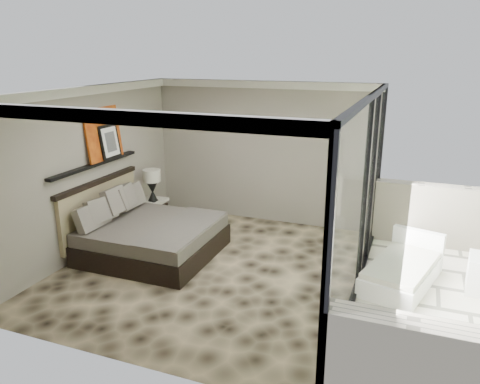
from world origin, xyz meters
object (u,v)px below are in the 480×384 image
(table_lamp, at_px, (152,181))
(nightstand, at_px, (154,213))
(bed, at_px, (147,235))
(lounger, at_px, (403,270))

(table_lamp, bearing_deg, nightstand, 124.28)
(nightstand, xyz_separation_m, table_lamp, (0.04, -0.05, 0.68))
(bed, distance_m, nightstand, 1.43)
(bed, xyz_separation_m, nightstand, (-0.65, 1.27, -0.11))
(table_lamp, xyz_separation_m, lounger, (4.74, -0.75, -0.72))
(bed, bearing_deg, nightstand, 117.13)
(nightstand, distance_m, table_lamp, 0.69)
(bed, height_order, nightstand, bed)
(nightstand, bearing_deg, lounger, 0.95)
(table_lamp, relative_size, lounger, 0.36)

